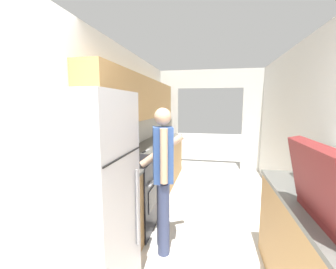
# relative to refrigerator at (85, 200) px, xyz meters

# --- Properties ---
(wall_left) EXTENTS (0.38, 7.26, 2.50)m
(wall_left) POSITION_rel_refrigerator_xyz_m (-0.30, 1.56, 0.58)
(wall_left) COLOR silver
(wall_left) RESTS_ON ground_plane
(wall_right) EXTENTS (0.06, 7.26, 2.50)m
(wall_right) POSITION_rel_refrigerator_xyz_m (2.19, 1.15, 0.38)
(wall_right) COLOR silver
(wall_right) RESTS_ON ground_plane
(wall_far_with_doorway) EXTENTS (2.90, 0.06, 2.50)m
(wall_far_with_doorway) POSITION_rel_refrigerator_xyz_m (0.90, 4.21, 0.56)
(wall_far_with_doorway) COLOR silver
(wall_far_with_doorway) RESTS_ON ground_plane
(counter_left) EXTENTS (0.62, 3.56, 0.92)m
(counter_left) POSITION_rel_refrigerator_xyz_m (-0.05, 2.41, -0.41)
(counter_left) COLOR #B2844C
(counter_left) RESTS_ON ground_plane
(counter_right) EXTENTS (0.62, 1.60, 0.92)m
(counter_right) POSITION_rel_refrigerator_xyz_m (1.86, 0.22, -0.41)
(counter_right) COLOR #B2844C
(counter_right) RESTS_ON ground_plane
(refrigerator) EXTENTS (0.73, 0.71, 1.74)m
(refrigerator) POSITION_rel_refrigerator_xyz_m (0.00, 0.00, 0.00)
(refrigerator) COLOR #B7B7BC
(refrigerator) RESTS_ON ground_plane
(range_oven) EXTENTS (0.66, 0.74, 1.06)m
(range_oven) POSITION_rel_refrigerator_xyz_m (-0.04, 1.14, -0.40)
(range_oven) COLOR black
(range_oven) RESTS_ON ground_plane
(person) EXTENTS (0.51, 0.44, 1.61)m
(person) POSITION_rel_refrigerator_xyz_m (0.48, 0.76, -0.01)
(person) COLOR #384266
(person) RESTS_ON ground_plane
(microwave) EXTENTS (0.33, 0.47, 0.31)m
(microwave) POSITION_rel_refrigerator_xyz_m (1.97, 0.61, 0.21)
(microwave) COLOR white
(microwave) RESTS_ON counter_right
(knife) EXTENTS (0.06, 0.32, 0.02)m
(knife) POSITION_rel_refrigerator_xyz_m (-0.01, 1.66, 0.06)
(knife) COLOR #B7B7BC
(knife) RESTS_ON counter_left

